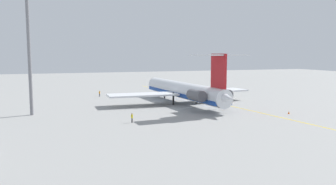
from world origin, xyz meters
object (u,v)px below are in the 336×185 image
object	(u,v)px
ground_crew_near_tail	(132,117)
safety_cone_nose	(199,91)
ground_crew_starboard	(100,93)
safety_cone_wingtip	(289,113)
ground_crew_near_nose	(208,89)
main_jetliner	(185,91)
light_mast	(29,45)

from	to	relation	value
ground_crew_near_tail	safety_cone_nose	xyz separation A→B (m)	(42.17, -33.02, -0.84)
ground_crew_starboard	safety_cone_nose	bearing A→B (deg)	-115.81
safety_cone_wingtip	ground_crew_near_nose	bearing A→B (deg)	-3.46
ground_crew_near_tail	safety_cone_nose	size ratio (longest dim) A/B	3.21
ground_crew_starboard	safety_cone_wingtip	world-z (taller)	ground_crew_starboard
safety_cone_nose	safety_cone_wingtip	bearing A→B (deg)	-179.71
safety_cone_nose	ground_crew_near_tail	bearing A→B (deg)	141.94
main_jetliner	ground_crew_starboard	size ratio (longest dim) A/B	24.32
main_jetliner	safety_cone_nose	size ratio (longest dim) A/B	78.60
ground_crew_near_tail	safety_cone_nose	distance (m)	53.57
ground_crew_near_tail	safety_cone_nose	world-z (taller)	ground_crew_near_tail
ground_crew_starboard	light_mast	world-z (taller)	light_mast
ground_crew_near_tail	ground_crew_near_nose	bearing A→B (deg)	107.97
ground_crew_near_tail	ground_crew_starboard	world-z (taller)	ground_crew_starboard
ground_crew_starboard	light_mast	xyz separation A→B (m)	(-26.23, 17.73, 13.25)
ground_crew_starboard	safety_cone_wingtip	bearing A→B (deg)	-170.32
main_jetliner	ground_crew_near_nose	world-z (taller)	main_jetliner
ground_crew_starboard	ground_crew_near_tail	bearing A→B (deg)	151.82
ground_crew_near_tail	ground_crew_starboard	bearing A→B (deg)	148.59
ground_crew_near_tail	light_mast	size ratio (longest dim) A/B	0.07
safety_cone_wingtip	main_jetliner	bearing A→B (deg)	36.90
safety_cone_nose	safety_cone_wingtip	distance (m)	44.14
ground_crew_starboard	light_mast	distance (m)	34.32
ground_crew_near_tail	ground_crew_starboard	xyz separation A→B (m)	(40.94, -0.16, 0.01)
ground_crew_near_tail	light_mast	bearing A→B (deg)	-161.13
ground_crew_near_tail	light_mast	xyz separation A→B (m)	(14.72, 17.57, 13.25)
safety_cone_wingtip	safety_cone_nose	bearing A→B (deg)	0.29
ground_crew_near_nose	safety_cone_nose	world-z (taller)	ground_crew_near_nose
main_jetliner	ground_crew_near_tail	bearing A→B (deg)	130.93
main_jetliner	safety_cone_wingtip	xyz separation A→B (m)	(-20.26, -15.21, -3.16)
ground_crew_starboard	safety_cone_nose	distance (m)	32.89
safety_cone_wingtip	light_mast	bearing A→B (deg)	71.82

